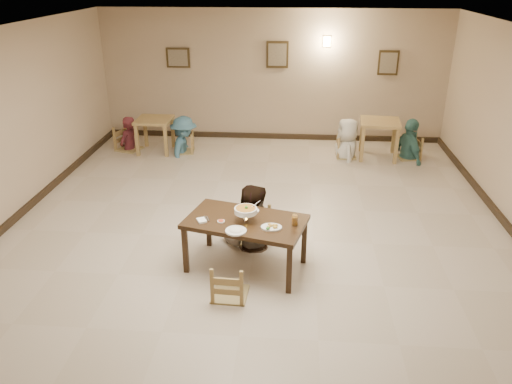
# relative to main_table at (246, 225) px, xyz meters

# --- Properties ---
(floor) EXTENTS (10.00, 10.00, 0.00)m
(floor) POSITION_rel_main_table_xyz_m (0.07, 0.78, -0.65)
(floor) COLOR #BEAE9B
(floor) RESTS_ON ground
(ceiling) EXTENTS (10.00, 10.00, 0.00)m
(ceiling) POSITION_rel_main_table_xyz_m (0.07, 0.78, 2.35)
(ceiling) COLOR silver
(ceiling) RESTS_ON wall_back
(wall_back) EXTENTS (10.00, 0.00, 10.00)m
(wall_back) POSITION_rel_main_table_xyz_m (0.07, 5.78, 0.85)
(wall_back) COLOR tan
(wall_back) RESTS_ON floor
(baseboard_back) EXTENTS (8.00, 0.06, 0.12)m
(baseboard_back) POSITION_rel_main_table_xyz_m (0.07, 5.75, -0.59)
(baseboard_back) COLOR black
(baseboard_back) RESTS_ON floor
(baseboard_left) EXTENTS (0.06, 10.00, 0.12)m
(baseboard_left) POSITION_rel_main_table_xyz_m (-3.90, 0.78, -0.59)
(baseboard_left) COLOR black
(baseboard_left) RESTS_ON floor
(picture_a) EXTENTS (0.55, 0.04, 0.45)m
(picture_a) POSITION_rel_main_table_xyz_m (-2.13, 5.74, 1.25)
(picture_a) COLOR #332613
(picture_a) RESTS_ON wall_back
(picture_b) EXTENTS (0.50, 0.04, 0.60)m
(picture_b) POSITION_rel_main_table_xyz_m (0.17, 5.74, 1.35)
(picture_b) COLOR #332613
(picture_b) RESTS_ON wall_back
(picture_c) EXTENTS (0.45, 0.04, 0.55)m
(picture_c) POSITION_rel_main_table_xyz_m (2.67, 5.74, 1.20)
(picture_c) COLOR #332613
(picture_c) RESTS_ON wall_back
(wall_sconce) EXTENTS (0.16, 0.05, 0.22)m
(wall_sconce) POSITION_rel_main_table_xyz_m (1.27, 5.74, 1.65)
(wall_sconce) COLOR #FFD88C
(wall_sconce) RESTS_ON wall_back
(main_table) EXTENTS (1.74, 1.25, 0.73)m
(main_table) POSITION_rel_main_table_xyz_m (0.00, 0.00, 0.00)
(main_table) COLOR #332010
(main_table) RESTS_ON floor
(chair_far) EXTENTS (0.47, 0.47, 0.99)m
(chair_far) POSITION_rel_main_table_xyz_m (0.04, 0.74, -0.16)
(chair_far) COLOR tan
(chair_far) RESTS_ON floor
(chair_near) EXTENTS (0.44, 0.44, 0.94)m
(chair_near) POSITION_rel_main_table_xyz_m (-0.14, -0.67, -0.19)
(chair_near) COLOR tan
(chair_near) RESTS_ON floor
(main_diner) EXTENTS (0.94, 0.75, 1.87)m
(main_diner) POSITION_rel_main_table_xyz_m (0.00, 0.69, 0.28)
(main_diner) COLOR gray
(main_diner) RESTS_ON floor
(curry_warmer) EXTENTS (0.34, 0.30, 0.27)m
(curry_warmer) POSITION_rel_main_table_xyz_m (0.01, -0.04, 0.24)
(curry_warmer) COLOR silver
(curry_warmer) RESTS_ON main_table
(rice_plate_far) EXTENTS (0.26, 0.26, 0.06)m
(rice_plate_far) POSITION_rel_main_table_xyz_m (0.03, 0.26, 0.09)
(rice_plate_far) COLOR white
(rice_plate_far) RESTS_ON main_table
(rice_plate_near) EXTENTS (0.27, 0.27, 0.06)m
(rice_plate_near) POSITION_rel_main_table_xyz_m (-0.09, -0.33, 0.09)
(rice_plate_near) COLOR white
(rice_plate_near) RESTS_ON main_table
(fried_plate) EXTENTS (0.27, 0.27, 0.06)m
(fried_plate) POSITION_rel_main_table_xyz_m (0.36, -0.21, 0.10)
(fried_plate) COLOR white
(fried_plate) RESTS_ON main_table
(chili_dish) EXTENTS (0.10, 0.10, 0.02)m
(chili_dish) POSITION_rel_main_table_xyz_m (-0.32, -0.09, 0.09)
(chili_dish) COLOR white
(chili_dish) RESTS_ON main_table
(napkin_cutlery) EXTENTS (0.19, 0.23, 0.03)m
(napkin_cutlery) POSITION_rel_main_table_xyz_m (-0.57, -0.09, 0.09)
(napkin_cutlery) COLOR white
(napkin_cutlery) RESTS_ON main_table
(drink_glass) EXTENTS (0.08, 0.08, 0.16)m
(drink_glass) POSITION_rel_main_table_xyz_m (0.66, -0.10, 0.15)
(drink_glass) COLOR white
(drink_glass) RESTS_ON main_table
(bg_table_left) EXTENTS (0.77, 0.77, 0.76)m
(bg_table_left) POSITION_rel_main_table_xyz_m (-2.49, 4.61, -0.03)
(bg_table_left) COLOR #A3844F
(bg_table_left) RESTS_ON floor
(bg_table_right) EXTENTS (0.89, 0.89, 0.82)m
(bg_table_right) POSITION_rel_main_table_xyz_m (2.43, 4.62, 0.03)
(bg_table_right) COLOR #A3844F
(bg_table_right) RESTS_ON floor
(bg_chair_ll) EXTENTS (0.49, 0.49, 1.04)m
(bg_chair_ll) POSITION_rel_main_table_xyz_m (-3.14, 4.67, -0.14)
(bg_chair_ll) COLOR tan
(bg_chair_ll) RESTS_ON floor
(bg_chair_lr) EXTENTS (0.41, 0.41, 0.87)m
(bg_chair_lr) POSITION_rel_main_table_xyz_m (-1.85, 4.60, -0.22)
(bg_chair_lr) COLOR tan
(bg_chair_lr) RESTS_ON floor
(bg_chair_rl) EXTENTS (0.42, 0.42, 0.90)m
(bg_chair_rl) POSITION_rel_main_table_xyz_m (1.76, 4.58, -0.21)
(bg_chair_rl) COLOR tan
(bg_chair_rl) RESTS_ON floor
(bg_chair_rr) EXTENTS (0.44, 0.44, 0.93)m
(bg_chair_rr) POSITION_rel_main_table_xyz_m (3.11, 4.63, -0.19)
(bg_chair_rr) COLOR tan
(bg_chair_rr) RESTS_ON floor
(bg_diner_a) EXTENTS (0.53, 0.65, 1.54)m
(bg_diner_a) POSITION_rel_main_table_xyz_m (-3.14, 4.67, 0.12)
(bg_diner_a) COLOR #551E27
(bg_diner_a) RESTS_ON floor
(bg_diner_b) EXTENTS (0.67, 1.10, 1.65)m
(bg_diner_b) POSITION_rel_main_table_xyz_m (-1.85, 4.60, 0.17)
(bg_diner_b) COLOR teal
(bg_diner_b) RESTS_ON floor
(bg_diner_c) EXTENTS (0.64, 0.90, 1.73)m
(bg_diner_c) POSITION_rel_main_table_xyz_m (1.76, 4.58, 0.21)
(bg_diner_c) COLOR silver
(bg_diner_c) RESTS_ON floor
(bg_diner_d) EXTENTS (0.70, 1.11, 1.76)m
(bg_diner_d) POSITION_rel_main_table_xyz_m (3.11, 4.63, 0.22)
(bg_diner_d) COLOR teal
(bg_diner_d) RESTS_ON floor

